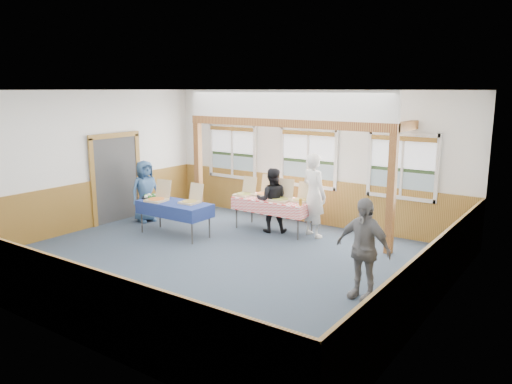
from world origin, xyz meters
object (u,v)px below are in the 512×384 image
Objects in this scene: table_right at (274,201)px; woman_white at (314,195)px; man_blue at (145,191)px; woman_black at (272,200)px; person_grey at (363,249)px; table_left at (174,205)px.

woman_white is at bearing 15.74° from table_right.
man_blue is at bearing 38.00° from woman_white.
person_grey reaches higher than woman_black.
table_left is 2.25m from table_right.
table_left is at bearing -128.77° from table_right.
person_grey reaches higher than table_left.
person_grey is at bearing -32.98° from table_left.
man_blue reaches higher than woman_black.
man_blue reaches higher than table_left.
person_grey reaches higher than table_right.
woman_white is 1.00m from woman_black.
woman_white reaches higher than table_left.
woman_white is 1.23× the size of man_blue.
table_left is 3.10m from woman_white.
table_right is (1.61, 1.57, 0.00)m from table_left.
woman_white is (0.96, 0.15, 0.23)m from table_right.
woman_black is 0.97× the size of man_blue.
man_blue is at bearing 138.40° from table_left.
woman_white is at bearing 140.35° from person_grey.
table_left is 4.87m from person_grey.
man_blue is (-4.01, -1.23, -0.17)m from woman_white.
man_blue is (-3.05, -1.09, 0.06)m from table_right.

